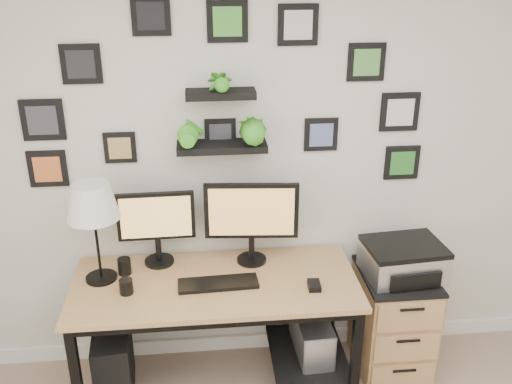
{
  "coord_description": "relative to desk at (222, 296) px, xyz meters",
  "views": [
    {
      "loc": [
        -0.42,
        -1.11,
        2.48
      ],
      "look_at": [
        -0.12,
        1.83,
        1.2
      ],
      "focal_mm": 40.0,
      "sensor_mm": 36.0,
      "label": 1
    }
  ],
  "objects": [
    {
      "name": "room",
      "position": [
        0.33,
        0.32,
        -0.58
      ],
      "size": [
        4.0,
        4.0,
        4.0
      ],
      "color": "tan",
      "rests_on": "ground"
    },
    {
      "name": "pc_tower_black",
      "position": [
        -0.65,
        -0.02,
        -0.4
      ],
      "size": [
        0.24,
        0.47,
        0.46
      ],
      "primitive_type": "cube",
      "rotation": [
        0.0,
        0.0,
        0.08
      ],
      "color": "black",
      "rests_on": "ground"
    },
    {
      "name": "desk",
      "position": [
        0.0,
        0.0,
        0.0
      ],
      "size": [
        1.6,
        0.7,
        0.75
      ],
      "color": "tan",
      "rests_on": "ground"
    },
    {
      "name": "mug",
      "position": [
        -0.52,
        -0.1,
        0.17
      ],
      "size": [
        0.07,
        0.07,
        0.08
      ],
      "primitive_type": "cylinder",
      "color": "black",
      "rests_on": "desk"
    },
    {
      "name": "monitor_right",
      "position": [
        0.19,
        0.16,
        0.42
      ],
      "size": [
        0.54,
        0.19,
        0.5
      ],
      "color": "black",
      "rests_on": "desk"
    },
    {
      "name": "pc_tower_grey",
      "position": [
        0.54,
        0.01,
        -0.41
      ],
      "size": [
        0.21,
        0.44,
        0.43
      ],
      "color": "gray",
      "rests_on": "ground"
    },
    {
      "name": "mouse",
      "position": [
        0.5,
        -0.15,
        0.14
      ],
      "size": [
        0.07,
        0.11,
        0.03
      ],
      "primitive_type": "cube",
      "rotation": [
        0.0,
        0.0,
        -0.06
      ],
      "color": "black",
      "rests_on": "desk"
    },
    {
      "name": "keyboard",
      "position": [
        -0.02,
        -0.08,
        0.13
      ],
      "size": [
        0.45,
        0.16,
        0.02
      ],
      "primitive_type": "cube",
      "rotation": [
        0.0,
        0.0,
        0.04
      ],
      "color": "black",
      "rests_on": "desk"
    },
    {
      "name": "monitor_left",
      "position": [
        -0.36,
        0.2,
        0.39
      ],
      "size": [
        0.44,
        0.18,
        0.45
      ],
      "color": "black",
      "rests_on": "desk"
    },
    {
      "name": "file_cabinet",
      "position": [
        1.06,
        0.06,
        -0.29
      ],
      "size": [
        0.43,
        0.53,
        0.67
      ],
      "color": "tan",
      "rests_on": "ground"
    },
    {
      "name": "pen_cup",
      "position": [
        -0.55,
        0.1,
        0.17
      ],
      "size": [
        0.07,
        0.07,
        0.1
      ],
      "primitive_type": "cylinder",
      "color": "black",
      "rests_on": "desk"
    },
    {
      "name": "printer",
      "position": [
        1.08,
        0.05,
        0.15
      ],
      "size": [
        0.48,
        0.4,
        0.2
      ],
      "color": "silver",
      "rests_on": "file_cabinet"
    },
    {
      "name": "wall_decor",
      "position": [
        0.05,
        0.27,
        1.04
      ],
      "size": [
        2.27,
        0.18,
        1.07
      ],
      "color": "black",
      "rests_on": "ground"
    },
    {
      "name": "table_lamp",
      "position": [
        -0.67,
        0.06,
        0.59
      ],
      "size": [
        0.28,
        0.28,
        0.58
      ],
      "color": "black",
      "rests_on": "desk"
    }
  ]
}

